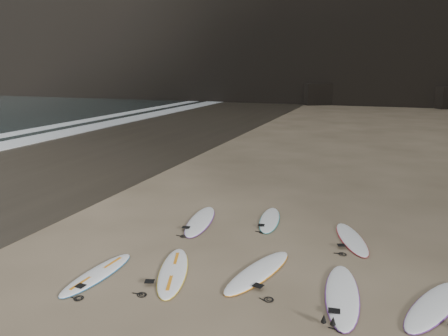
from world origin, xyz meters
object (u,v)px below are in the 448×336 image
at_px(surfboard_0, 97,274).
at_px(surfboard_5, 200,221).
at_px(surfboard_6, 270,219).
at_px(surfboard_2, 258,271).
at_px(surfboard_1, 173,271).
at_px(surfboard_4, 434,305).
at_px(surfboard_3, 342,294).
at_px(surfboard_7, 352,239).

height_order(surfboard_0, surfboard_5, surfboard_5).
distance_m(surfboard_0, surfboard_6, 5.33).
bearing_deg(surfboard_5, surfboard_6, 13.58).
bearing_deg(surfboard_2, surfboard_1, -145.37).
bearing_deg(surfboard_0, surfboard_2, 25.22).
xyz_separation_m(surfboard_4, surfboard_5, (-5.92, 2.76, 0.00)).
bearing_deg(surfboard_3, surfboard_6, 116.44).
bearing_deg(surfboard_0, surfboard_3, 13.64).
height_order(surfboard_0, surfboard_4, surfboard_4).
height_order(surfboard_0, surfboard_1, surfboard_1).
distance_m(surfboard_1, surfboard_4, 5.25).
distance_m(surfboard_2, surfboard_4, 3.48).
bearing_deg(surfboard_7, surfboard_6, 144.44).
distance_m(surfboard_3, surfboard_5, 5.17).
xyz_separation_m(surfboard_0, surfboard_7, (5.04, 3.91, 0.00)).
bearing_deg(surfboard_1, surfboard_6, 54.34).
bearing_deg(surfboard_2, surfboard_6, 114.92).
height_order(surfboard_6, surfboard_7, surfboard_7).
bearing_deg(surfboard_5, surfboard_3, -44.17).
xyz_separation_m(surfboard_1, surfboard_6, (1.18, 3.96, -0.00)).
distance_m(surfboard_0, surfboard_7, 6.38).
distance_m(surfboard_1, surfboard_2, 1.87).
bearing_deg(surfboard_2, surfboard_7, 70.86).
relative_size(surfboard_1, surfboard_4, 1.00).
relative_size(surfboard_2, surfboard_4, 1.04).
bearing_deg(surfboard_3, surfboard_0, -176.37).
relative_size(surfboard_5, surfboard_6, 1.18).
distance_m(surfboard_2, surfboard_5, 3.52).
relative_size(surfboard_6, surfboard_7, 0.97).
bearing_deg(surfboard_4, surfboard_0, -147.42).
distance_m(surfboard_2, surfboard_6, 3.39).
bearing_deg(surfboard_5, surfboard_2, -55.67).
distance_m(surfboard_0, surfboard_4, 6.81).
distance_m(surfboard_0, surfboard_3, 5.14).
bearing_deg(surfboard_5, surfboard_1, -87.35).
relative_size(surfboard_0, surfboard_4, 0.92).
bearing_deg(surfboard_2, surfboard_0, -143.47).
bearing_deg(surfboard_3, surfboard_4, -0.38).
height_order(surfboard_3, surfboard_7, surfboard_3).
bearing_deg(surfboard_6, surfboard_3, -65.58).
bearing_deg(surfboard_3, surfboard_2, 161.45).
bearing_deg(surfboard_7, surfboard_0, -161.16).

